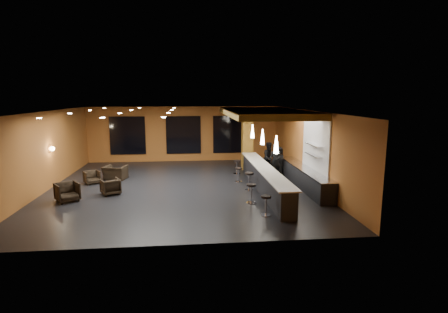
{
  "coord_description": "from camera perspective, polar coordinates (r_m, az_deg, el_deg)",
  "views": [
    {
      "loc": [
        0.33,
        -15.92,
        4.2
      ],
      "look_at": [
        2.0,
        0.5,
        1.3
      ],
      "focal_mm": 28.0,
      "sensor_mm": 36.0,
      "label": 1
    }
  ],
  "objects": [
    {
      "name": "wall_front",
      "position": [
        9.69,
        -7.59,
        -4.76
      ],
      "size": [
        12.0,
        0.1,
        3.5
      ],
      "primitive_type": "cube",
      "color": "#A65E25",
      "rests_on": "floor"
    },
    {
      "name": "prep_counter",
      "position": [
        16.75,
        12.9,
        -3.3
      ],
      "size": [
        0.7,
        6.0,
        0.86
      ],
      "primitive_type": "cube",
      "color": "black",
      "rests_on": "floor"
    },
    {
      "name": "wall_shelf_upper",
      "position": [
        15.86,
        14.51,
        1.85
      ],
      "size": [
        0.3,
        1.5,
        0.03
      ],
      "primitive_type": "cube",
      "color": "silver",
      "rests_on": "wall_right"
    },
    {
      "name": "armchair_c",
      "position": [
        17.97,
        -20.77,
        -3.18
      ],
      "size": [
        0.93,
        0.93,
        0.63
      ],
      "primitive_type": "imported",
      "rotation": [
        0.0,
        0.0,
        0.53
      ],
      "color": "black",
      "rests_on": "floor"
    },
    {
      "name": "bar_stool_0",
      "position": [
        12.48,
        6.88,
        -7.52
      ],
      "size": [
        0.37,
        0.37,
        0.73
      ],
      "rotation": [
        0.0,
        0.0,
        0.17
      ],
      "color": "silver",
      "rests_on": "floor"
    },
    {
      "name": "bar_stool_4",
      "position": [
        18.84,
        2.11,
        -1.44
      ],
      "size": [
        0.38,
        0.38,
        0.74
      ],
      "rotation": [
        0.0,
        0.0,
        -0.35
      ],
      "color": "silver",
      "rests_on": "floor"
    },
    {
      "name": "wall_left",
      "position": [
        17.33,
        -27.34,
        0.71
      ],
      "size": [
        0.1,
        13.0,
        3.5
      ],
      "primitive_type": "cube",
      "color": "#A65E25",
      "rests_on": "floor"
    },
    {
      "name": "ceiling",
      "position": [
        15.94,
        -7.05,
        7.55
      ],
      "size": [
        12.0,
        13.0,
        0.1
      ],
      "primitive_type": "cube",
      "color": "black"
    },
    {
      "name": "wall_shelf_lower",
      "position": [
        15.93,
        14.44,
        0.25
      ],
      "size": [
        0.3,
        1.5,
        0.03
      ],
      "primitive_type": "cube",
      "color": "silver",
      "rests_on": "wall_right"
    },
    {
      "name": "window_right",
      "position": [
        22.66,
        1.0,
        3.63
      ],
      "size": [
        2.2,
        0.06,
        2.4
      ],
      "primitive_type": "cube",
      "color": "black",
      "rests_on": "wall_back"
    },
    {
      "name": "bar_stool_1",
      "position": [
        13.8,
        4.48,
        -5.63
      ],
      "size": [
        0.39,
        0.39,
        0.78
      ],
      "rotation": [
        0.0,
        0.0,
        -0.02
      ],
      "color": "silver",
      "rests_on": "floor"
    },
    {
      "name": "wood_soffit",
      "position": [
        17.34,
        6.47,
        7.12
      ],
      "size": [
        3.6,
        8.0,
        0.28
      ],
      "primitive_type": "cube",
      "color": "olive",
      "rests_on": "ceiling"
    },
    {
      "name": "bar_top",
      "position": [
        15.61,
        6.6,
        -1.83
      ],
      "size": [
        0.78,
        8.1,
        0.05
      ],
      "primitive_type": "cube",
      "color": "beige",
      "rests_on": "bar_counter"
    },
    {
      "name": "wall_sconce",
      "position": [
        17.72,
        -26.26,
        1.15
      ],
      "size": [
        0.22,
        0.22,
        0.22
      ],
      "primitive_type": "sphere",
      "color": "#FFE5B2",
      "rests_on": "wall_left"
    },
    {
      "name": "staff_c",
      "position": [
        18.74,
        8.95,
        -0.73
      ],
      "size": [
        0.85,
        0.67,
        1.52
      ],
      "primitive_type": "imported",
      "rotation": [
        0.0,
        0.0,
        0.28
      ],
      "color": "black",
      "rests_on": "floor"
    },
    {
      "name": "pendant_1",
      "position": [
        15.88,
        6.31,
        3.22
      ],
      "size": [
        0.2,
        0.2,
        0.7
      ],
      "primitive_type": "cone",
      "color": "white",
      "rests_on": "wood_soffit"
    },
    {
      "name": "bar_stool_2",
      "position": [
        15.63,
        4.14,
        -3.69
      ],
      "size": [
        0.41,
        0.41,
        0.81
      ],
      "rotation": [
        0.0,
        0.0,
        0.13
      ],
      "color": "silver",
      "rests_on": "floor"
    },
    {
      "name": "bar_counter",
      "position": [
        15.73,
        6.56,
        -3.71
      ],
      "size": [
        0.6,
        8.0,
        1.0
      ],
      "primitive_type": "cube",
      "color": "black",
      "rests_on": "floor"
    },
    {
      "name": "tile_backsplash",
      "position": [
        16.1,
        14.73,
        1.78
      ],
      "size": [
        0.06,
        3.2,
        2.4
      ],
      "primitive_type": "cube",
      "color": "white",
      "rests_on": "wall_right"
    },
    {
      "name": "bar_stool_3",
      "position": [
        17.1,
        2.38,
        -2.68
      ],
      "size": [
        0.36,
        0.36,
        0.72
      ],
      "rotation": [
        0.0,
        0.0,
        -0.29
      ],
      "color": "silver",
      "rests_on": "floor"
    },
    {
      "name": "staff_b",
      "position": [
        19.09,
        7.43,
        -0.22
      ],
      "size": [
        0.99,
        0.87,
        1.71
      ],
      "primitive_type": "imported",
      "rotation": [
        0.0,
        0.0,
        0.3
      ],
      "color": "black",
      "rests_on": "floor"
    },
    {
      "name": "window_center",
      "position": [
        22.5,
        -6.63,
        3.52
      ],
      "size": [
        2.2,
        0.06,
        2.4
      ],
      "primitive_type": "cube",
      "color": "black",
      "rests_on": "wall_back"
    },
    {
      "name": "pendant_0",
      "position": [
        13.47,
        8.53,
        1.96
      ],
      "size": [
        0.2,
        0.2,
        0.7
      ],
      "primitive_type": "cone",
      "color": "white",
      "rests_on": "wood_soffit"
    },
    {
      "name": "prep_top",
      "position": [
        16.65,
        12.96,
        -1.78
      ],
      "size": [
        0.72,
        6.0,
        0.03
      ],
      "primitive_type": "cube",
      "color": "silver",
      "rests_on": "prep_counter"
    },
    {
      "name": "window_left",
      "position": [
        22.83,
        -15.46,
        3.31
      ],
      "size": [
        2.2,
        0.06,
        2.4
      ],
      "primitive_type": "cube",
      "color": "black",
      "rests_on": "wall_back"
    },
    {
      "name": "pendant_2",
      "position": [
        18.32,
        4.68,
        4.13
      ],
      "size": [
        0.2,
        0.2,
        0.7
      ],
      "primitive_type": "cone",
      "color": "white",
      "rests_on": "wood_soffit"
    },
    {
      "name": "floor",
      "position": [
        16.48,
        -6.78,
        -5.05
      ],
      "size": [
        12.0,
        13.0,
        0.1
      ],
      "primitive_type": "cube",
      "color": "black",
      "rests_on": "ground"
    },
    {
      "name": "staff_a",
      "position": [
        18.23,
        8.36,
        -0.73
      ],
      "size": [
        0.69,
        0.52,
        1.7
      ],
      "primitive_type": "imported",
      "rotation": [
        0.0,
        0.0,
        -0.19
      ],
      "color": "black",
      "rests_on": "floor"
    },
    {
      "name": "armchair_b",
      "position": [
        15.78,
        -18.06,
        -4.69
      ],
      "size": [
        0.99,
        1.0,
        0.68
      ],
      "primitive_type": "imported",
      "rotation": [
        0.0,
        0.0,
        3.63
      ],
      "color": "black",
      "rests_on": "floor"
    },
    {
      "name": "wall_right",
      "position": [
        17.1,
        13.81,
        1.44
      ],
      "size": [
        0.1,
        13.0,
        3.5
      ],
      "primitive_type": "cube",
      "color": "#A65E25",
      "rests_on": "floor"
    },
    {
      "name": "armchair_a",
      "position": [
        15.38,
        -24.22,
        -5.3
      ],
      "size": [
        1.15,
        1.15,
        0.76
      ],
      "primitive_type": "imported",
      "rotation": [
        0.0,
        0.0,
        0.6
      ],
      "color": "black",
      "rests_on": "floor"
    },
    {
      "name": "armchair_d",
      "position": [
        18.49,
        -17.32,
        -2.53
      ],
      "size": [
        1.25,
        1.15,
        0.69
      ],
      "primitive_type": "imported",
      "rotation": [
        0.0,
        0.0,
        2.91
      ],
      "color": "black",
      "rests_on": "floor"
    },
    {
      "name": "column",
      "position": [
        19.95,
        3.82,
        2.89
      ],
      "size": [
        0.6,
        0.6,
        3.5
      ],
      "primitive_type": "cube",
      "color": "olive",
      "rests_on": "floor"
    },
    {
      "name": "wall_back",
      "position": [
        22.61,
        -6.62,
        3.67
      ],
      "size": [
        12.0,
        0.1,
        3.5
      ],
      "primitive_type": "cube",
      "color": "#A65E25",
      "rests_on": "floor"
    }
  ]
}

